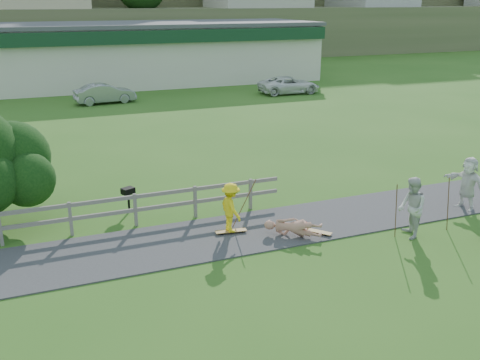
{
  "coord_description": "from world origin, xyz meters",
  "views": [
    {
      "loc": [
        -4.74,
        -12.73,
        6.94
      ],
      "look_at": [
        1.1,
        2.0,
        1.59
      ],
      "focal_mm": 40.0,
      "sensor_mm": 36.0,
      "label": 1
    }
  ],
  "objects": [
    {
      "name": "skater_fallen",
      "position": [
        2.31,
        0.66,
        0.32
      ],
      "size": [
        1.42,
        1.64,
        0.64
      ],
      "primitive_type": "imported",
      "rotation": [
        0.0,
        0.0,
        0.9
      ],
      "color": "tan",
      "rests_on": "ground"
    },
    {
      "name": "helmet",
      "position": [
        2.91,
        1.01,
        0.14
      ],
      "size": [
        0.28,
        0.28,
        0.28
      ],
      "primitive_type": "sphere",
      "color": "#9D150F",
      "rests_on": "ground"
    },
    {
      "name": "skater_rider",
      "position": [
        0.63,
        1.58,
        0.78
      ],
      "size": [
        0.7,
        1.08,
        1.57
      ],
      "primitive_type": "imported",
      "rotation": [
        0.0,
        0.0,
        1.7
      ],
      "color": "yellow",
      "rests_on": "ground"
    },
    {
      "name": "spectator_d",
      "position": [
        8.99,
        0.56,
        0.94
      ],
      "size": [
        0.82,
        1.81,
        1.88
      ],
      "primitive_type": "imported",
      "rotation": [
        0.0,
        0.0,
        4.87
      ],
      "color": "white",
      "rests_on": "ground"
    },
    {
      "name": "longboard_fallen",
      "position": [
        3.11,
        0.56,
        0.05
      ],
      "size": [
        0.77,
        0.85,
        0.1
      ],
      "primitive_type": null,
      "rotation": [
        0.0,
        0.0,
        -0.86
      ],
      "color": "olive",
      "rests_on": "ground"
    },
    {
      "name": "longboard_rider",
      "position": [
        0.63,
        1.58,
        0.05
      ],
      "size": [
        1.0,
        0.37,
        0.11
      ],
      "primitive_type": null,
      "rotation": [
        0.0,
        0.0,
        -0.14
      ],
      "color": "olive",
      "rests_on": "ground"
    },
    {
      "name": "pole_spec_right",
      "position": [
        7.04,
        -0.66,
        0.89
      ],
      "size": [
        0.03,
        0.03,
        1.78
      ],
      "primitive_type": "cylinder",
      "color": "brown",
      "rests_on": "ground"
    },
    {
      "name": "path",
      "position": [
        0.0,
        1.5,
        0.02
      ],
      "size": [
        34.0,
        3.0,
        0.04
      ],
      "primitive_type": "cube",
      "color": "#363638",
      "rests_on": "ground"
    },
    {
      "name": "pole_rider",
      "position": [
        1.23,
        1.98,
        0.88
      ],
      "size": [
        0.03,
        0.03,
        1.76
      ],
      "primitive_type": "cylinder",
      "color": "brown",
      "rests_on": "ground"
    },
    {
      "name": "pole_spec_left",
      "position": [
        5.2,
        -0.49,
        0.87
      ],
      "size": [
        0.03,
        0.03,
        1.73
      ],
      "primitive_type": "cylinder",
      "color": "brown",
      "rests_on": "ground"
    },
    {
      "name": "spectator_a",
      "position": [
        5.66,
        -0.64,
        0.95
      ],
      "size": [
        0.99,
        1.11,
        1.9
      ],
      "primitive_type": "imported",
      "rotation": [
        0.0,
        0.0,
        4.37
      ],
      "color": "silver",
      "rests_on": "ground"
    },
    {
      "name": "car_silver",
      "position": [
        0.23,
        25.69,
        0.69
      ],
      "size": [
        4.33,
        1.91,
        1.38
      ],
      "primitive_type": "imported",
      "rotation": [
        0.0,
        0.0,
        1.68
      ],
      "color": "#929499",
      "rests_on": "ground"
    },
    {
      "name": "ground",
      "position": [
        0.0,
        0.0,
        0.0
      ],
      "size": [
        260.0,
        260.0,
        0.0
      ],
      "primitive_type": "plane",
      "color": "#31631C",
      "rests_on": "ground"
    },
    {
      "name": "bbq",
      "position": [
        -1.99,
        4.59,
        0.44
      ],
      "size": [
        0.5,
        0.45,
        0.88
      ],
      "primitive_type": null,
      "rotation": [
        0.0,
        0.0,
        0.43
      ],
      "color": "black",
      "rests_on": "ground"
    },
    {
      "name": "fence",
      "position": [
        -4.62,
        3.3,
        0.72
      ],
      "size": [
        15.05,
        0.1,
        1.1
      ],
      "color": "#5E5A53",
      "rests_on": "ground"
    },
    {
      "name": "strip_mall",
      "position": [
        4.0,
        34.94,
        2.58
      ],
      "size": [
        32.5,
        10.75,
        5.1
      ],
      "color": "beige",
      "rests_on": "ground"
    },
    {
      "name": "car_white",
      "position": [
        14.17,
        24.62,
        0.67
      ],
      "size": [
        4.88,
        2.4,
        1.33
      ],
      "primitive_type": "imported",
      "rotation": [
        0.0,
        0.0,
        1.53
      ],
      "color": "white",
      "rests_on": "ground"
    }
  ]
}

